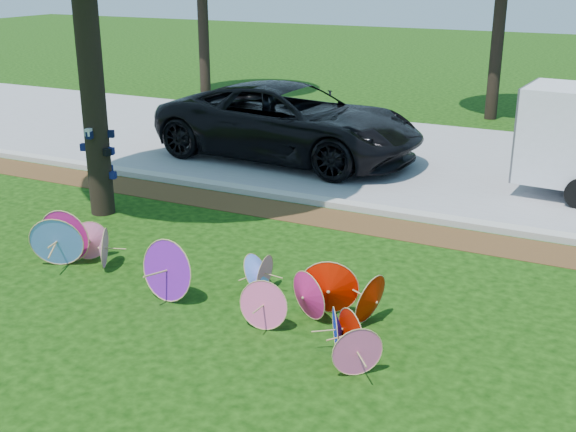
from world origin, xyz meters
name	(u,v)px	position (x,y,z in m)	size (l,w,h in m)	color
ground	(187,320)	(0.00, 0.00, 0.00)	(90.00, 90.00, 0.00)	black
mulch_strip	(323,217)	(0.00, 4.50, 0.01)	(90.00, 1.00, 0.01)	#472D16
curb	(338,204)	(0.00, 5.20, 0.06)	(90.00, 0.30, 0.12)	#B7B5AD
street	(404,157)	(0.00, 9.35, 0.01)	(90.00, 8.00, 0.01)	gray
parasol_pile	(201,273)	(-0.20, 0.68, 0.37)	(5.97, 2.01, 0.90)	#0719E4
black_van	(289,122)	(-2.45, 8.08, 0.88)	(2.92, 6.34, 1.76)	black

